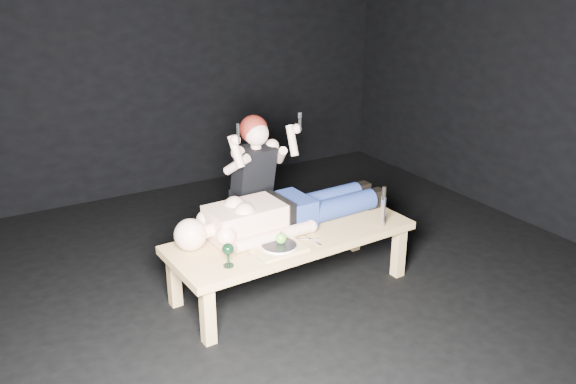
{
  "coord_description": "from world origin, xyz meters",
  "views": [
    {
      "loc": [
        -1.95,
        -3.26,
        2.24
      ],
      "look_at": [
        0.0,
        0.05,
        0.75
      ],
      "focal_mm": 36.97,
      "sensor_mm": 36.0,
      "label": 1
    }
  ],
  "objects_px": {
    "table": "(292,262)",
    "lying_man": "(287,207)",
    "kneeling_woman": "(249,184)",
    "carving_knife": "(383,207)",
    "goblet": "(228,255)",
    "serving_tray": "(279,249)"
  },
  "relations": [
    {
      "from": "kneeling_woman",
      "to": "goblet",
      "type": "distance_m",
      "value": 1.07
    },
    {
      "from": "table",
      "to": "kneeling_woman",
      "type": "xyz_separation_m",
      "value": [
        0.01,
        0.67,
        0.38
      ]
    },
    {
      "from": "lying_man",
      "to": "carving_knife",
      "type": "bearing_deg",
      "value": -34.98
    },
    {
      "from": "serving_tray",
      "to": "carving_knife",
      "type": "relative_size",
      "value": 1.12
    },
    {
      "from": "lying_man",
      "to": "goblet",
      "type": "bearing_deg",
      "value": -152.97
    },
    {
      "from": "kneeling_woman",
      "to": "serving_tray",
      "type": "relative_size",
      "value": 3.55
    },
    {
      "from": "kneeling_woman",
      "to": "carving_knife",
      "type": "distance_m",
      "value": 1.09
    },
    {
      "from": "kneeling_woman",
      "to": "serving_tray",
      "type": "distance_m",
      "value": 0.89
    },
    {
      "from": "table",
      "to": "carving_knife",
      "type": "bearing_deg",
      "value": -21.77
    },
    {
      "from": "lying_man",
      "to": "serving_tray",
      "type": "xyz_separation_m",
      "value": [
        -0.25,
        -0.33,
        -0.13
      ]
    },
    {
      "from": "lying_man",
      "to": "goblet",
      "type": "relative_size",
      "value": 11.78
    },
    {
      "from": "table",
      "to": "carving_knife",
      "type": "relative_size",
      "value": 5.79
    },
    {
      "from": "table",
      "to": "carving_knife",
      "type": "distance_m",
      "value": 0.77
    },
    {
      "from": "serving_tray",
      "to": "lying_man",
      "type": "bearing_deg",
      "value": 52.16
    },
    {
      "from": "carving_knife",
      "to": "goblet",
      "type": "bearing_deg",
      "value": 177.09
    },
    {
      "from": "kneeling_woman",
      "to": "lying_man",
      "type": "bearing_deg",
      "value": -89.63
    },
    {
      "from": "table",
      "to": "goblet",
      "type": "bearing_deg",
      "value": -162.64
    },
    {
      "from": "lying_man",
      "to": "kneeling_woman",
      "type": "relative_size",
      "value": 1.54
    },
    {
      "from": "table",
      "to": "lying_man",
      "type": "distance_m",
      "value": 0.4
    },
    {
      "from": "table",
      "to": "goblet",
      "type": "height_order",
      "value": "goblet"
    },
    {
      "from": "serving_tray",
      "to": "goblet",
      "type": "bearing_deg",
      "value": -174.58
    },
    {
      "from": "lying_man",
      "to": "goblet",
      "type": "xyz_separation_m",
      "value": [
        -0.64,
        -0.36,
        -0.06
      ]
    }
  ]
}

